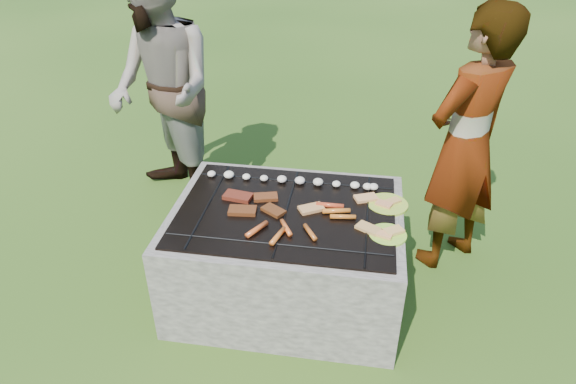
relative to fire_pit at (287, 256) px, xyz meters
name	(u,v)px	position (x,y,z in m)	size (l,w,h in m)	color
lawn	(287,291)	(0.00, 0.00, -0.28)	(60.00, 60.00, 0.00)	#1E4110
fire_pit	(287,256)	(0.00, 0.00, 0.00)	(1.30, 1.00, 0.62)	gray
mushrooms	(297,180)	(0.02, 0.30, 0.35)	(1.05, 0.06, 0.04)	beige
pork_slabs	(251,203)	(-0.21, 0.02, 0.34)	(0.39, 0.27, 0.02)	maroon
sausages	(306,221)	(0.12, -0.11, 0.34)	(0.56, 0.42, 0.03)	red
bread_on_grate	(345,210)	(0.33, 0.03, 0.34)	(0.47, 0.42, 0.02)	tan
plate_far	(387,204)	(0.56, 0.15, 0.33)	(0.31, 0.31, 0.03)	gold
plate_near	(388,234)	(0.56, -0.14, 0.33)	(0.22, 0.22, 0.03)	#C0F53A
cook	(466,145)	(1.00, 0.53, 0.56)	(0.61, 0.40, 1.68)	#A6988A
bystander	(162,90)	(-1.04, 0.92, 0.64)	(0.89, 0.69, 1.83)	gray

